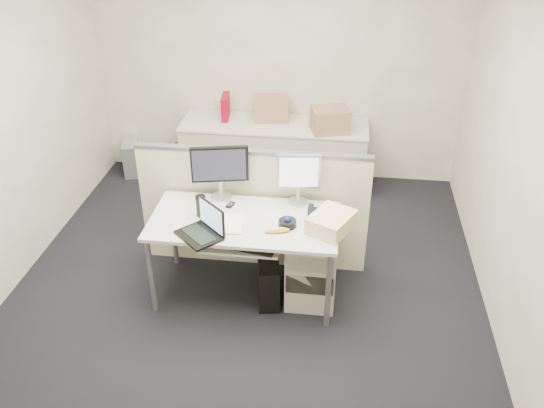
# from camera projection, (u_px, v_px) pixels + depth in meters

# --- Properties ---
(floor) EXTENTS (4.00, 4.50, 0.01)m
(floor) POSITION_uv_depth(u_px,v_px,m) (246.00, 292.00, 4.94)
(floor) COLOR black
(floor) RESTS_ON ground
(wall_back) EXTENTS (4.00, 0.02, 2.70)m
(wall_back) POSITION_uv_depth(u_px,v_px,m) (278.00, 59.00, 6.16)
(wall_back) COLOR beige
(wall_back) RESTS_ON ground
(wall_front) EXTENTS (4.00, 0.02, 2.70)m
(wall_front) POSITION_uv_depth(u_px,v_px,m) (147.00, 386.00, 2.33)
(wall_front) COLOR beige
(wall_front) RESTS_ON ground
(wall_right) EXTENTS (0.02, 4.50, 2.70)m
(wall_right) POSITION_uv_depth(u_px,v_px,m) (523.00, 164.00, 4.02)
(wall_right) COLOR beige
(wall_right) RESTS_ON ground
(desk) EXTENTS (1.50, 0.75, 0.73)m
(desk) POSITION_uv_depth(u_px,v_px,m) (244.00, 227.00, 4.59)
(desk) COLOR silver
(desk) RESTS_ON floor
(keyboard_tray) EXTENTS (0.62, 0.32, 0.02)m
(keyboard_tray) POSITION_uv_depth(u_px,v_px,m) (241.00, 244.00, 4.46)
(keyboard_tray) COLOR silver
(keyboard_tray) RESTS_ON desk
(drawer_pedestal) EXTENTS (0.40, 0.55, 0.65)m
(drawer_pedestal) POSITION_uv_depth(u_px,v_px,m) (312.00, 262.00, 4.75)
(drawer_pedestal) COLOR #B8AEA0
(drawer_pedestal) RESTS_ON floor
(cubicle_partition) EXTENTS (2.00, 0.06, 1.10)m
(cubicle_partition) POSITION_uv_depth(u_px,v_px,m) (253.00, 210.00, 5.03)
(cubicle_partition) COLOR beige
(cubicle_partition) RESTS_ON floor
(back_counter) EXTENTS (2.00, 0.60, 0.72)m
(back_counter) POSITION_uv_depth(u_px,v_px,m) (274.00, 156.00, 6.39)
(back_counter) COLOR #B8AEA0
(back_counter) RESTS_ON floor
(monitor_main) EXTENTS (0.50, 0.28, 0.47)m
(monitor_main) POSITION_uv_depth(u_px,v_px,m) (220.00, 173.00, 4.74)
(monitor_main) COLOR black
(monitor_main) RESTS_ON desk
(monitor_small) EXTENTS (0.37, 0.22, 0.43)m
(monitor_small) POSITION_uv_depth(u_px,v_px,m) (299.00, 180.00, 4.68)
(monitor_small) COLOR #B7B7BC
(monitor_small) RESTS_ON desk
(laptop) EXTENTS (0.41, 0.41, 0.25)m
(laptop) POSITION_uv_depth(u_px,v_px,m) (198.00, 223.00, 4.29)
(laptop) COLOR black
(laptop) RESTS_ON desk
(trackball) EXTENTS (0.15, 0.15, 0.05)m
(trackball) POSITION_uv_depth(u_px,v_px,m) (287.00, 223.00, 4.47)
(trackball) COLOR black
(trackball) RESTS_ON desk
(desk_phone) EXTENTS (0.22, 0.19, 0.07)m
(desk_phone) POSITION_uv_depth(u_px,v_px,m) (321.00, 216.00, 4.55)
(desk_phone) COLOR black
(desk_phone) RESTS_ON desk
(paper_stack) EXTENTS (0.26, 0.32, 0.01)m
(paper_stack) POSITION_uv_depth(u_px,v_px,m) (227.00, 223.00, 4.50)
(paper_stack) COLOR silver
(paper_stack) RESTS_ON desk
(sticky_pad) EXTENTS (0.09, 0.09, 0.01)m
(sticky_pad) POSITION_uv_depth(u_px,v_px,m) (234.00, 231.00, 4.41)
(sticky_pad) COLOR #CDD11C
(sticky_pad) RESTS_ON desk
(travel_mug) EXTENTS (0.10, 0.10, 0.17)m
(travel_mug) POSITION_uv_depth(u_px,v_px,m) (201.00, 207.00, 4.57)
(travel_mug) COLOR black
(travel_mug) RESTS_ON desk
(banana) EXTENTS (0.20, 0.09, 0.04)m
(banana) POSITION_uv_depth(u_px,v_px,m) (277.00, 230.00, 4.39)
(banana) COLOR #F3D94A
(banana) RESTS_ON desk
(cellphone) EXTENTS (0.07, 0.10, 0.01)m
(cellphone) POSITION_uv_depth(u_px,v_px,m) (230.00, 205.00, 4.74)
(cellphone) COLOR black
(cellphone) RESTS_ON desk
(manila_folders) EXTENTS (0.41, 0.44, 0.13)m
(manila_folders) POSITION_uv_depth(u_px,v_px,m) (331.00, 222.00, 4.41)
(manila_folders) COLOR beige
(manila_folders) RESTS_ON desk
(keyboard) EXTENTS (0.49, 0.25, 0.03)m
(keyboard) POSITION_uv_depth(u_px,v_px,m) (246.00, 245.00, 4.41)
(keyboard) COLOR black
(keyboard) RESTS_ON keyboard_tray
(pc_tower_desk) EXTENTS (0.24, 0.44, 0.39)m
(pc_tower_desk) POSITION_uv_depth(u_px,v_px,m) (268.00, 279.00, 4.77)
(pc_tower_desk) COLOR black
(pc_tower_desk) RESTS_ON floor
(pc_tower_spare_dark) EXTENTS (0.30, 0.47, 0.41)m
(pc_tower_spare_dark) POSITION_uv_depth(u_px,v_px,m) (186.00, 159.00, 6.67)
(pc_tower_spare_dark) COLOR black
(pc_tower_spare_dark) RESTS_ON floor
(pc_tower_spare_silver) EXTENTS (0.27, 0.45, 0.39)m
(pc_tower_spare_silver) POSITION_uv_depth(u_px,v_px,m) (132.00, 156.00, 6.75)
(pc_tower_spare_silver) COLOR #B7B7BC
(pc_tower_spare_silver) RESTS_ON floor
(cardboard_box_left) EXTENTS (0.40, 0.32, 0.27)m
(cardboard_box_left) POSITION_uv_depth(u_px,v_px,m) (271.00, 109.00, 6.25)
(cardboard_box_left) COLOR #9F7D5C
(cardboard_box_left) RESTS_ON back_counter
(cardboard_box_right) EXTENTS (0.44, 0.38, 0.27)m
(cardboard_box_right) POSITION_uv_depth(u_px,v_px,m) (330.00, 121.00, 5.97)
(cardboard_box_right) COLOR #9F7D5C
(cardboard_box_right) RESTS_ON back_counter
(red_binder) EXTENTS (0.10, 0.30, 0.28)m
(red_binder) POSITION_uv_depth(u_px,v_px,m) (226.00, 108.00, 6.28)
(red_binder) COLOR maroon
(red_binder) RESTS_ON back_counter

